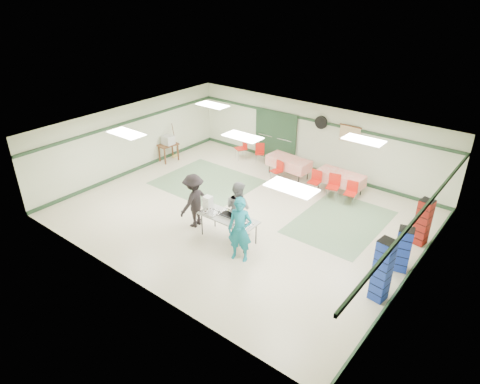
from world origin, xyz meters
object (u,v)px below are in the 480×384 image
Objects in this scene: serving_table at (228,218)px; chair_d at (278,169)px; chair_loose_b at (243,146)px; crate_stack_red at (423,222)px; dining_table_b at (289,163)px; crate_stack_blue_a at (403,249)px; broom at (175,140)px; office_printer at (168,140)px; chair_b at (315,179)px; volunteer_grey at (238,208)px; chair_loose_a at (260,151)px; chair_a at (334,184)px; dining_table_a at (341,178)px; chair_c at (351,190)px; volunteer_dark at (194,201)px; volunteer_teal at (240,230)px; printer_table at (168,147)px; crate_stack_blue_b at (382,271)px.

serving_table is 2.31× the size of chair_d.
chair_loose_b is 0.65× the size of crate_stack_red.
crate_stack_blue_a is (5.54, -3.11, 0.06)m from dining_table_b.
office_printer is at bearing -80.99° from broom.
chair_b is 0.67× the size of crate_stack_blue_a.
volunteer_grey is at bearing -24.21° from chair_loose_b.
broom reaches higher than dining_table_b.
volunteer_grey is 2.15× the size of chair_loose_a.
chair_d is at bearing 167.53° from chair_a.
dining_table_a is 2.00× the size of chair_b.
chair_loose_a is (-1.60, 1.04, 0.00)m from chair_d.
crate_stack_blue_a reaches higher than office_printer.
chair_c is at bearing 20.14° from chair_loose_b.
broom reaches higher than chair_b.
dining_table_a is 0.89m from chair_c.
volunteer_dark is 2.10× the size of chair_c.
volunteer_teal reaches higher than serving_table.
chair_d is at bearing 173.43° from volunteer_dark.
volunteer_teal is (0.87, -0.55, 0.23)m from serving_table.
chair_loose_b reaches higher than chair_loose_a.
printer_table is at bearing 172.94° from crate_stack_blue_a.
serving_table is 6.82m from broom.
serving_table is 1.05× the size of volunteer_dark.
chair_b is at bearing 167.54° from chair_a.
chair_c reaches higher than chair_d.
serving_table is at bearing -118.43° from chair_a.
chair_loose_b is (-4.35, 5.68, -0.38)m from volunteer_teal.
chair_b reaches higher than dining_table_b.
office_printer is at bearing -163.37° from dining_table_a.
chair_loose_b reaches higher than printer_table.
chair_d is at bearing -70.77° from volunteer_grey.
dining_table_a reaches higher than serving_table.
printer_table is at bearing 164.97° from crate_stack_blue_b.
chair_loose_a is at bearing 153.76° from crate_stack_blue_a.
volunteer_grey is 2.03× the size of chair_b.
chair_loose_a is at bearing 169.47° from dining_table_b.
dining_table_a is 2.20m from dining_table_b.
dining_table_b is 2.21× the size of chair_loose_a.
serving_table is 1.03× the size of dining_table_b.
chair_c is (1.87, 4.28, -0.21)m from serving_table.
chair_a reaches higher than chair_loose_a.
dining_table_a is at bearing 25.73° from chair_loose_b.
crate_stack_red is at bearing 2.21° from office_printer.
chair_c is (2.88, -0.57, -0.06)m from dining_table_b.
chair_d is (-1.12, 4.28, -0.23)m from serving_table.
volunteer_grey is 1.43m from volunteer_dark.
chair_b is (0.49, 3.83, -0.34)m from volunteer_grey.
volunteer_dark is at bearing -38.40° from chair_loose_b.
volunteer_dark reaches higher than crate_stack_blue_a.
crate_stack_blue_a is at bearing 20.35° from serving_table.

